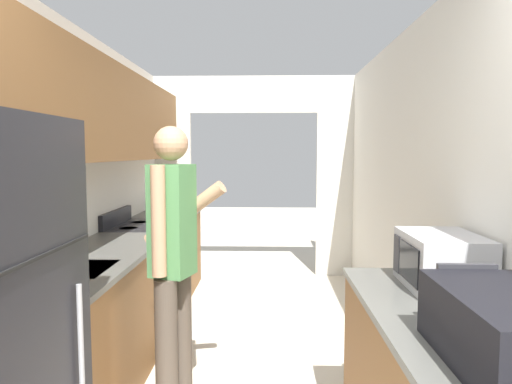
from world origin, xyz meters
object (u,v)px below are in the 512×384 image
range_oven (148,271)px  knife (157,216)px  microwave (441,261)px  person (173,263)px  suitcase (509,331)px

range_oven → knife: (-0.04, 0.54, 0.44)m
knife → microwave: bearing=-31.8°
person → knife: (-0.62, 2.13, -0.03)m
person → suitcase: (1.30, -1.17, 0.09)m
range_oven → microwave: (1.98, -1.91, 0.57)m
person → knife: bearing=33.8°
microwave → knife: 3.19m
person → suitcase: person is taller
suitcase → person: bearing=138.0°
person → microwave: 1.45m
range_oven → microwave: 2.81m
person → suitcase: 1.75m
range_oven → suitcase: bearing=-55.8°
microwave → suitcase: bearing=-97.2°
range_oven → microwave: size_ratio=2.15×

